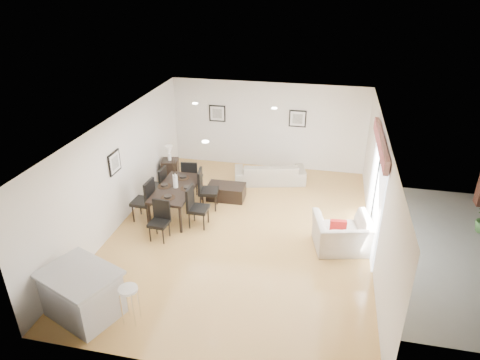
% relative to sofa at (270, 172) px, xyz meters
% --- Properties ---
extents(ground, '(8.00, 8.00, 0.00)m').
position_rel_sofa_xyz_m(ground, '(-0.26, -2.87, -0.30)').
color(ground, tan).
rests_on(ground, ground).
extents(wall_back, '(6.00, 0.04, 2.70)m').
position_rel_sofa_xyz_m(wall_back, '(-0.26, 1.13, 1.05)').
color(wall_back, silver).
rests_on(wall_back, ground).
extents(wall_front, '(6.00, 0.04, 2.70)m').
position_rel_sofa_xyz_m(wall_front, '(-0.26, -6.87, 1.05)').
color(wall_front, silver).
rests_on(wall_front, ground).
extents(wall_left, '(0.04, 8.00, 2.70)m').
position_rel_sofa_xyz_m(wall_left, '(-3.26, -2.87, 1.05)').
color(wall_left, silver).
rests_on(wall_left, ground).
extents(wall_right, '(0.04, 8.00, 2.70)m').
position_rel_sofa_xyz_m(wall_right, '(2.74, -2.87, 1.05)').
color(wall_right, silver).
rests_on(wall_right, ground).
extents(ceiling, '(6.00, 8.00, 0.02)m').
position_rel_sofa_xyz_m(ceiling, '(-0.26, -2.87, 2.40)').
color(ceiling, white).
rests_on(ceiling, wall_back).
extents(sofa, '(2.19, 1.25, 0.60)m').
position_rel_sofa_xyz_m(sofa, '(0.00, 0.00, 0.00)').
color(sofa, gray).
rests_on(sofa, ground).
extents(armchair, '(1.43, 1.31, 0.79)m').
position_rel_sofa_xyz_m(armchair, '(2.08, -3.06, 0.09)').
color(armchair, beige).
rests_on(armchair, ground).
extents(dining_table, '(0.90, 1.80, 0.75)m').
position_rel_sofa_xyz_m(dining_table, '(-2.06, -2.32, 0.37)').
color(dining_table, black).
rests_on(dining_table, ground).
extents(dining_chair_wnear, '(0.52, 0.52, 1.10)m').
position_rel_sofa_xyz_m(dining_chair_wnear, '(-2.69, -2.78, 0.31)').
color(dining_chair_wnear, black).
rests_on(dining_chair_wnear, ground).
extents(dining_chair_wfar, '(0.47, 0.47, 1.02)m').
position_rel_sofa_xyz_m(dining_chair_wfar, '(-2.69, -1.87, 0.27)').
color(dining_chair_wfar, black).
rests_on(dining_chair_wfar, ground).
extents(dining_chair_enear, '(0.47, 0.47, 1.04)m').
position_rel_sofa_xyz_m(dining_chair_enear, '(-1.43, -2.77, 0.28)').
color(dining_chair_enear, black).
rests_on(dining_chair_enear, ground).
extents(dining_chair_efar, '(0.56, 0.56, 1.09)m').
position_rel_sofa_xyz_m(dining_chair_efar, '(-1.43, -1.89, 0.31)').
color(dining_chair_efar, black).
rests_on(dining_chair_efar, ground).
extents(dining_chair_head, '(0.45, 0.45, 0.95)m').
position_rel_sofa_xyz_m(dining_chair_head, '(-2.05, -3.44, 0.23)').
color(dining_chair_head, black).
rests_on(dining_chair_head, ground).
extents(dining_chair_foot, '(0.50, 0.50, 1.00)m').
position_rel_sofa_xyz_m(dining_chair_foot, '(-2.05, -1.21, 0.26)').
color(dining_chair_foot, black).
rests_on(dining_chair_foot, ground).
extents(vase, '(0.95, 1.46, 0.74)m').
position_rel_sofa_xyz_m(vase, '(-2.06, -2.32, 0.75)').
color(vase, white).
rests_on(vase, dining_table).
extents(coffee_table, '(1.02, 0.62, 0.40)m').
position_rel_sofa_xyz_m(coffee_table, '(-1.01, -1.28, -0.10)').
color(coffee_table, black).
rests_on(coffee_table, ground).
extents(side_table, '(0.58, 0.58, 0.64)m').
position_rel_sofa_xyz_m(side_table, '(-2.92, -0.49, 0.02)').
color(side_table, black).
rests_on(side_table, ground).
extents(table_lamp, '(0.23, 0.23, 0.45)m').
position_rel_sofa_xyz_m(table_lamp, '(-2.92, -0.49, 0.63)').
color(table_lamp, white).
rests_on(table_lamp, side_table).
extents(cushion, '(0.36, 0.14, 0.35)m').
position_rel_sofa_xyz_m(cushion, '(1.97, -3.17, 0.33)').
color(cushion, '#A91815').
rests_on(cushion, armchair).
extents(kitchen_island, '(1.61, 1.44, 0.93)m').
position_rel_sofa_xyz_m(kitchen_island, '(-2.49, -6.10, 0.17)').
color(kitchen_island, '#BCBCBE').
rests_on(kitchen_island, ground).
extents(bar_stool, '(0.34, 0.34, 0.75)m').
position_rel_sofa_xyz_m(bar_stool, '(-1.58, -6.10, 0.34)').
color(bar_stool, white).
rests_on(bar_stool, ground).
extents(framed_print_back_left, '(0.52, 0.04, 0.52)m').
position_rel_sofa_xyz_m(framed_print_back_left, '(-1.86, 1.10, 1.35)').
color(framed_print_back_left, black).
rests_on(framed_print_back_left, wall_back).
extents(framed_print_back_right, '(0.52, 0.04, 0.52)m').
position_rel_sofa_xyz_m(framed_print_back_right, '(0.64, 1.10, 1.35)').
color(framed_print_back_right, black).
rests_on(framed_print_back_right, wall_back).
extents(framed_print_left_wall, '(0.04, 0.52, 0.52)m').
position_rel_sofa_xyz_m(framed_print_left_wall, '(-3.23, -3.07, 1.35)').
color(framed_print_left_wall, black).
rests_on(framed_print_left_wall, wall_left).
extents(sliding_door, '(0.12, 2.70, 2.57)m').
position_rel_sofa_xyz_m(sliding_door, '(2.69, -2.57, 1.36)').
color(sliding_door, white).
rests_on(sliding_door, wall_right).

